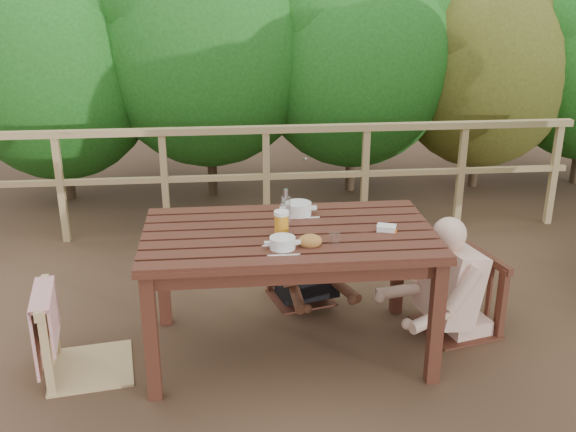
{
  "coord_description": "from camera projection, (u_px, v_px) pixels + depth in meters",
  "views": [
    {
      "loc": [
        -0.37,
        -3.68,
        2.31
      ],
      "look_at": [
        0.0,
        0.05,
        0.9
      ],
      "focal_mm": 41.39,
      "sensor_mm": 36.0,
      "label": 1
    }
  ],
  "objects": [
    {
      "name": "ground",
      "position": [
        289.0,
        349.0,
        4.27
      ],
      "size": [
        60.0,
        60.0,
        0.0
      ],
      "primitive_type": "plane",
      "color": "brown",
      "rests_on": "ground"
    },
    {
      "name": "table",
      "position": [
        289.0,
        293.0,
        4.13
      ],
      "size": [
        1.75,
        0.98,
        0.81
      ],
      "primitive_type": "cube",
      "color": "#3D1D13",
      "rests_on": "ground"
    },
    {
      "name": "soup_far",
      "position": [
        298.0,
        210.0,
        4.23
      ],
      "size": [
        0.29,
        0.29,
        0.1
      ],
      "primitive_type": "cylinder",
      "color": "white",
      "rests_on": "table"
    },
    {
      "name": "beer_glass",
      "position": [
        281.0,
        225.0,
        3.88
      ],
      "size": [
        0.09,
        0.09,
        0.17
      ],
      "primitive_type": "cylinder",
      "color": "#C57714",
      "rests_on": "table"
    },
    {
      "name": "diner_right",
      "position": [
        468.0,
        236.0,
        4.29
      ],
      "size": [
        0.78,
        0.69,
        1.35
      ],
      "primitive_type": null,
      "rotation": [
        0.0,
        0.0,
        1.82
      ],
      "color": "#DBAA95",
      "rests_on": "ground"
    },
    {
      "name": "tumbler",
      "position": [
        335.0,
        240.0,
        3.79
      ],
      "size": [
        0.06,
        0.06,
        0.08
      ],
      "primitive_type": "cylinder",
      "color": "white",
      "rests_on": "table"
    },
    {
      "name": "chair_left",
      "position": [
        82.0,
        293.0,
        3.88
      ],
      "size": [
        0.59,
        0.59,
        1.03
      ],
      "primitive_type": "cube",
      "rotation": [
        0.0,
        0.0,
        1.72
      ],
      "color": "tan",
      "rests_on": "ground"
    },
    {
      "name": "bottle",
      "position": [
        286.0,
        209.0,
        4.03
      ],
      "size": [
        0.06,
        0.06,
        0.25
      ],
      "primitive_type": "cylinder",
      "color": "white",
      "rests_on": "table"
    },
    {
      "name": "railing",
      "position": [
        266.0,
        181.0,
        5.95
      ],
      "size": [
        5.6,
        0.1,
        1.01
      ],
      "primitive_type": "cube",
      "color": "tan",
      "rests_on": "ground"
    },
    {
      "name": "hedge_row",
      "position": [
        296.0,
        11.0,
        6.62
      ],
      "size": [
        6.6,
        1.6,
        3.8
      ],
      "primitive_type": null,
      "color": "#1D5819",
      "rests_on": "ground"
    },
    {
      "name": "chair_right",
      "position": [
        461.0,
        263.0,
        4.36
      ],
      "size": [
        0.58,
        0.58,
        0.97
      ],
      "primitive_type": "cube",
      "rotation": [
        0.0,
        0.0,
        -1.32
      ],
      "color": "#3D1D13",
      "rests_on": "ground"
    },
    {
      "name": "butter_tub",
      "position": [
        386.0,
        229.0,
        3.98
      ],
      "size": [
        0.13,
        0.12,
        0.05
      ],
      "primitive_type": "cube",
      "rotation": [
        0.0,
        0.0,
        -0.35
      ],
      "color": "silver",
      "rests_on": "table"
    },
    {
      "name": "woman",
      "position": [
        301.0,
        223.0,
        4.74
      ],
      "size": [
        0.61,
        0.69,
        1.18
      ],
      "primitive_type": null,
      "rotation": [
        0.0,
        0.0,
        3.4
      ],
      "color": "black",
      "rests_on": "ground"
    },
    {
      "name": "soup_near",
      "position": [
        282.0,
        244.0,
        3.72
      ],
      "size": [
        0.25,
        0.25,
        0.08
      ],
      "primitive_type": "cylinder",
      "color": "silver",
      "rests_on": "table"
    },
    {
      "name": "chair_far",
      "position": [
        301.0,
        245.0,
        4.78
      ],
      "size": [
        0.52,
        0.52,
        0.85
      ],
      "primitive_type": "cube",
      "rotation": [
        0.0,
        0.0,
        0.26
      ],
      "color": "#3D1D13",
      "rests_on": "ground"
    },
    {
      "name": "bread_roll",
      "position": [
        310.0,
        241.0,
        3.76
      ],
      "size": [
        0.14,
        0.11,
        0.08
      ],
      "primitive_type": "ellipsoid",
      "color": "#975426",
      "rests_on": "table"
    }
  ]
}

